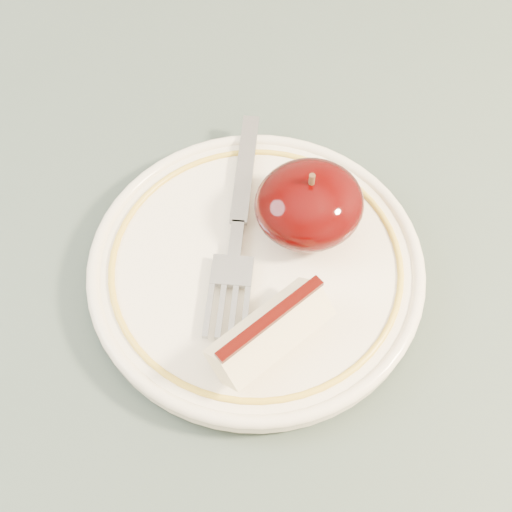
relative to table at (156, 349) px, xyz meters
name	(u,v)px	position (x,y,z in m)	size (l,w,h in m)	color
table	(156,349)	(0.00, 0.00, 0.00)	(0.90, 0.90, 0.75)	brown
plate	(256,267)	(0.08, -0.02, 0.10)	(0.22, 0.22, 0.02)	#F1E8CA
apple_half	(309,204)	(0.12, -0.01, 0.13)	(0.07, 0.07, 0.05)	black
apple_wedge	(270,332)	(0.06, -0.08, 0.12)	(0.08, 0.05, 0.04)	beige
fork	(238,224)	(0.08, 0.01, 0.11)	(0.11, 0.17, 0.00)	#979A9F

